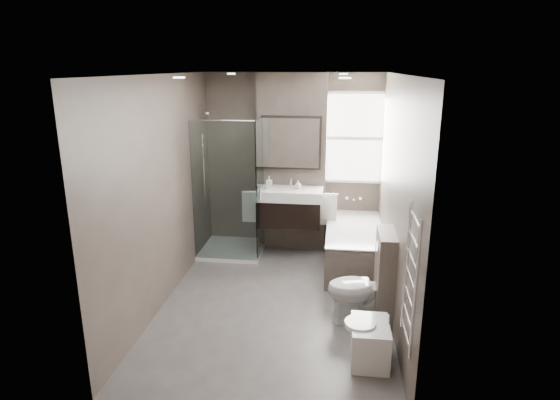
% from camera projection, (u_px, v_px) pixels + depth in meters
% --- Properties ---
extents(room, '(2.70, 3.90, 2.70)m').
position_uv_depth(room, '(276.00, 195.00, 5.20)').
color(room, '#534F4D').
rests_on(room, ground).
extents(vanity_pier, '(1.00, 0.25, 2.60)m').
position_uv_depth(vanity_pier, '(292.00, 163.00, 6.89)').
color(vanity_pier, '#50463F').
rests_on(vanity_pier, ground).
extents(vanity, '(0.95, 0.47, 0.66)m').
position_uv_depth(vanity, '(289.00, 206.00, 6.71)').
color(vanity, black).
rests_on(vanity, vanity_pier).
extents(mirror_cabinet, '(0.86, 0.08, 0.76)m').
position_uv_depth(mirror_cabinet, '(291.00, 143.00, 6.64)').
color(mirror_cabinet, black).
rests_on(mirror_cabinet, vanity_pier).
extents(towel_left, '(0.24, 0.06, 0.44)m').
position_uv_depth(towel_left, '(251.00, 207.00, 6.77)').
color(towel_left, silver).
rests_on(towel_left, vanity_pier).
extents(towel_right, '(0.24, 0.06, 0.44)m').
position_uv_depth(towel_right, '(328.00, 210.00, 6.63)').
color(towel_right, silver).
rests_on(towel_right, vanity_pier).
extents(shower_enclosure, '(0.90, 0.90, 2.00)m').
position_uv_depth(shower_enclosure, '(237.00, 222.00, 6.80)').
color(shower_enclosure, white).
rests_on(shower_enclosure, ground).
extents(bathtub, '(0.75, 1.60, 0.57)m').
position_uv_depth(bathtub, '(354.00, 245.00, 6.41)').
color(bathtub, '#50463F').
rests_on(bathtub, ground).
extents(window, '(0.98, 0.06, 1.33)m').
position_uv_depth(window, '(355.00, 138.00, 6.78)').
color(window, white).
rests_on(window, room).
extents(toilet, '(0.79, 0.54, 0.75)m').
position_uv_depth(toilet, '(362.00, 288.00, 5.04)').
color(toilet, white).
rests_on(toilet, ground).
extents(cistern_box, '(0.19, 0.55, 1.00)m').
position_uv_depth(cistern_box, '(384.00, 276.00, 5.04)').
color(cistern_box, '#50463F').
rests_on(cistern_box, ground).
extents(bidet, '(0.42, 0.48, 0.50)m').
position_uv_depth(bidet, '(369.00, 342.00, 4.37)').
color(bidet, white).
rests_on(bidet, ground).
extents(towel_radiator, '(0.03, 0.49, 1.10)m').
position_uv_depth(towel_radiator, '(411.00, 278.00, 3.57)').
color(towel_radiator, silver).
rests_on(towel_radiator, room).
extents(soap_bottle_a, '(0.08, 0.08, 0.18)m').
position_uv_depth(soap_bottle_a, '(269.00, 182.00, 6.64)').
color(soap_bottle_a, white).
rests_on(soap_bottle_a, vanity).
extents(soap_bottle_b, '(0.10, 0.10, 0.13)m').
position_uv_depth(soap_bottle_b, '(298.00, 184.00, 6.64)').
color(soap_bottle_b, white).
rests_on(soap_bottle_b, vanity).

